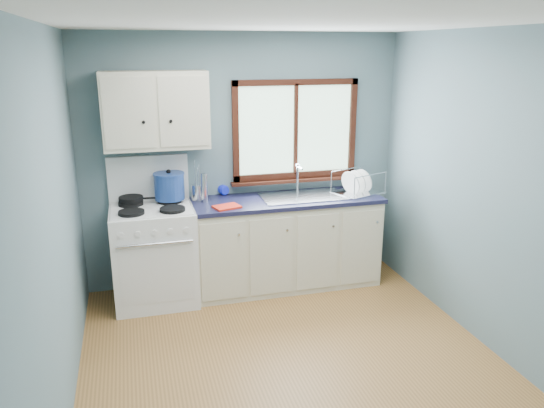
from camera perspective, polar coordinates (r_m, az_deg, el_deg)
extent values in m
cube|color=#9C6A35|center=(4.23, 2.67, -17.43)|extent=(3.20, 3.60, 0.02)
cube|color=white|center=(3.52, 3.24, 19.13)|extent=(3.20, 3.60, 0.02)
cube|color=slate|center=(5.37, -3.07, 4.65)|extent=(3.20, 0.02, 2.50)
cube|color=slate|center=(2.17, 18.36, -14.63)|extent=(3.20, 0.02, 2.50)
cube|color=slate|center=(3.55, -22.69, -2.84)|extent=(0.02, 3.60, 2.50)
cube|color=slate|center=(4.43, 23.13, 0.81)|extent=(0.02, 3.60, 2.50)
cube|color=white|center=(5.16, -12.52, -5.41)|extent=(0.76, 0.65, 0.92)
cube|color=white|center=(5.25, -13.16, 2.72)|extent=(0.76, 0.05, 0.44)
cube|color=silver|center=(5.01, -12.85, -0.46)|extent=(0.72, 0.59, 0.01)
cylinder|color=black|center=(4.85, -14.89, -0.89)|extent=(0.23, 0.23, 0.03)
cylinder|color=black|center=(4.87, -10.66, -0.57)|extent=(0.23, 0.23, 0.03)
cylinder|color=black|center=(5.14, -14.94, 0.07)|extent=(0.23, 0.23, 0.03)
cylinder|color=black|center=(5.15, -10.95, 0.37)|extent=(0.23, 0.23, 0.03)
cylinder|color=silver|center=(4.75, -12.47, -4.22)|extent=(0.66, 0.02, 0.02)
cube|color=silver|center=(4.88, -12.27, -7.44)|extent=(0.66, 0.01, 0.55)
cube|color=beige|center=(5.39, 1.49, -4.28)|extent=(1.85, 0.60, 0.88)
cube|color=black|center=(5.56, 1.40, -8.07)|extent=(1.85, 0.54, 0.08)
cube|color=black|center=(5.24, 1.53, 0.43)|extent=(1.89, 0.64, 0.04)
cube|color=silver|center=(5.29, 3.40, 0.81)|extent=(0.84, 0.46, 0.01)
cube|color=silver|center=(5.25, 1.31, -0.11)|extent=(0.36, 0.40, 0.14)
cube|color=silver|center=(5.37, 5.41, 0.21)|extent=(0.36, 0.40, 0.14)
cylinder|color=silver|center=(5.44, 2.75, 2.75)|extent=(0.02, 0.02, 0.28)
cylinder|color=silver|center=(5.34, 3.00, 3.93)|extent=(0.02, 0.16, 0.02)
sphere|color=silver|center=(5.41, 2.77, 4.19)|extent=(0.04, 0.04, 0.04)
cube|color=#9EC6A8|center=(5.44, 2.50, 8.01)|extent=(1.22, 0.01, 0.92)
cube|color=#36150C|center=(5.37, 2.63, 12.95)|extent=(1.30, 0.05, 0.06)
cube|color=#36150C|center=(5.51, 2.50, 3.14)|extent=(1.30, 0.05, 0.06)
cube|color=#36150C|center=(5.26, -3.94, 7.71)|extent=(0.06, 0.05, 1.00)
cube|color=#36150C|center=(5.64, 8.64, 8.14)|extent=(0.06, 0.05, 1.00)
cube|color=#36150C|center=(5.42, 2.56, 7.98)|extent=(0.03, 0.05, 0.92)
cube|color=#36150C|center=(5.49, 2.59, 2.56)|extent=(1.36, 0.10, 0.03)
cube|color=beige|center=(5.00, -12.42, 9.81)|extent=(0.95, 0.32, 0.70)
cube|color=beige|center=(4.83, -15.16, 9.40)|extent=(0.44, 0.01, 0.62)
cube|color=beige|center=(4.85, -9.47, 9.77)|extent=(0.44, 0.01, 0.62)
sphere|color=black|center=(4.83, -13.65, 8.55)|extent=(0.03, 0.03, 0.03)
sphere|color=black|center=(4.84, -10.84, 8.73)|extent=(0.03, 0.03, 0.03)
cylinder|color=black|center=(5.15, -14.93, 0.53)|extent=(0.25, 0.25, 0.05)
cube|color=black|center=(5.14, -13.13, 0.62)|extent=(0.13, 0.03, 0.01)
cylinder|color=navy|center=(5.13, -10.98, 1.84)|extent=(0.34, 0.34, 0.24)
cylinder|color=navy|center=(5.10, -11.06, 3.21)|extent=(0.36, 0.36, 0.02)
sphere|color=black|center=(5.09, -11.07, 3.44)|extent=(0.05, 0.05, 0.04)
cylinder|color=silver|center=(5.19, -7.96, 1.24)|extent=(0.13, 0.13, 0.16)
cylinder|color=silver|center=(5.16, -7.81, 3.01)|extent=(0.01, 0.01, 0.23)
cylinder|color=silver|center=(5.16, -8.28, 3.22)|extent=(0.01, 0.01, 0.27)
cylinder|color=silver|center=(5.13, -8.01, 2.80)|extent=(0.01, 0.01, 0.21)
cylinder|color=silver|center=(5.12, -7.31, 1.76)|extent=(0.08, 0.08, 0.28)
imported|color=#1423DB|center=(5.30, -5.05, 2.27)|extent=(0.13, 0.13, 0.27)
cube|color=red|center=(4.93, -4.88, -0.30)|extent=(0.28, 0.23, 0.02)
cube|color=silver|center=(5.49, 9.21, 1.26)|extent=(0.56, 0.50, 0.02)
cylinder|color=silver|center=(5.20, 8.85, 1.59)|extent=(0.01, 0.01, 0.22)
cylinder|color=silver|center=(5.51, 12.11, 2.27)|extent=(0.01, 0.01, 0.22)
cylinder|color=silver|center=(5.43, 6.36, 2.31)|extent=(0.01, 0.01, 0.22)
cylinder|color=silver|center=(5.73, 9.62, 2.94)|extent=(0.01, 0.01, 0.22)
cylinder|color=silver|center=(5.33, 10.59, 3.09)|extent=(0.42, 0.17, 0.01)
cylinder|color=silver|center=(5.55, 8.08, 3.75)|extent=(0.42, 0.17, 0.01)
cylinder|color=white|center=(5.38, 8.44, 2.24)|extent=(0.15, 0.25, 0.24)
cylinder|color=white|center=(5.44, 9.10, 2.38)|extent=(0.15, 0.25, 0.24)
cylinder|color=white|center=(5.51, 9.75, 2.50)|extent=(0.15, 0.25, 0.24)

